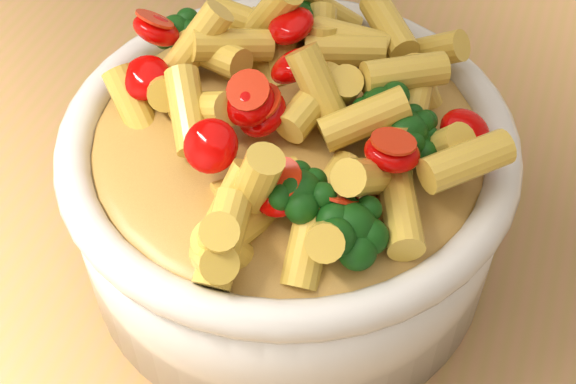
% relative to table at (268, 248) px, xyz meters
% --- Properties ---
extents(table, '(1.20, 0.80, 0.90)m').
position_rel_table_xyz_m(table, '(0.00, 0.00, 0.00)').
color(table, '#A77447').
rests_on(table, ground).
extents(serving_bowl, '(0.27, 0.27, 0.11)m').
position_rel_table_xyz_m(serving_bowl, '(0.04, -0.07, 0.16)').
color(serving_bowl, silver).
rests_on(serving_bowl, table).
extents(pasta_salad, '(0.21, 0.21, 0.05)m').
position_rel_table_xyz_m(pasta_salad, '(0.04, -0.07, 0.23)').
color(pasta_salad, gold).
rests_on(pasta_salad, serving_bowl).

